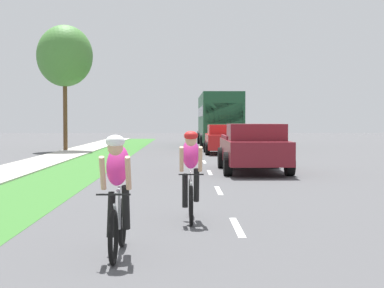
{
  "coord_description": "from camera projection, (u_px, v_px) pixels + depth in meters",
  "views": [
    {
      "loc": [
        -0.89,
        -1.01,
        1.76
      ],
      "look_at": [
        -0.66,
        14.44,
        1.14
      ],
      "focal_mm": 55.7,
      "sensor_mm": 36.0,
      "label": 1
    }
  ],
  "objects": [
    {
      "name": "ground_plane",
      "position": [
        208.0,
        170.0,
        21.07
      ],
      "size": [
        120.0,
        120.0,
        0.0
      ],
      "primitive_type": "plane",
      "color": "#4C4C4F"
    },
    {
      "name": "grass_verge",
      "position": [
        77.0,
        170.0,
        21.0
      ],
      "size": [
        2.39,
        70.0,
        0.01
      ],
      "primitive_type": "cube",
      "color": "#38722D",
      "rests_on": "ground_plane"
    },
    {
      "name": "sidewalk_concrete",
      "position": [
        15.0,
        170.0,
        20.97
      ],
      "size": [
        1.98,
        70.0,
        0.1
      ],
      "primitive_type": "cube",
      "color": "#B2ADA3",
      "rests_on": "ground_plane"
    },
    {
      "name": "lane_markings_center",
      "position": [
        204.0,
        162.0,
        25.07
      ],
      "size": [
        0.12,
        52.71,
        0.01
      ],
      "color": "white",
      "rests_on": "ground_plane"
    },
    {
      "name": "cyclist_lead",
      "position": [
        118.0,
        194.0,
        7.7
      ],
      "size": [
        0.42,
        1.72,
        1.58
      ],
      "color": "black",
      "rests_on": "ground_plane"
    },
    {
      "name": "cyclist_trailing",
      "position": [
        191.0,
        175.0,
        10.36
      ],
      "size": [
        0.42,
        1.72,
        1.58
      ],
      "color": "black",
      "rests_on": "ground_plane"
    },
    {
      "name": "pickup_maroon",
      "position": [
        254.0,
        148.0,
        20.19
      ],
      "size": [
        2.22,
        5.1,
        1.64
      ],
      "color": "maroon",
      "rests_on": "ground_plane"
    },
    {
      "name": "sedan_red",
      "position": [
        223.0,
        139.0,
        31.32
      ],
      "size": [
        1.98,
        4.3,
        1.52
      ],
      "color": "red",
      "rests_on": "ground_plane"
    },
    {
      "name": "bus_dark_green",
      "position": [
        219.0,
        117.0,
        41.03
      ],
      "size": [
        2.78,
        11.6,
        3.48
      ],
      "color": "#194C2D",
      "rests_on": "ground_plane"
    },
    {
      "name": "street_tree_far",
      "position": [
        65.0,
        56.0,
        33.89
      ],
      "size": [
        3.18,
        3.18,
        7.17
      ],
      "color": "brown",
      "rests_on": "ground_plane"
    }
  ]
}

